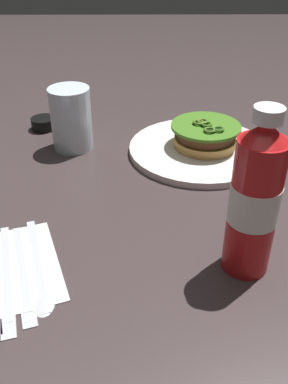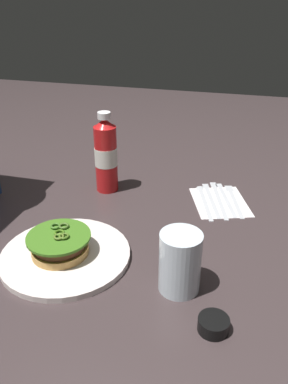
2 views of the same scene
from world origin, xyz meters
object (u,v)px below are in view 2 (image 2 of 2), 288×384
at_px(condiment_cup, 213,324).
at_px(butter_knife, 211,197).
at_px(napkin, 220,202).
at_px(table_knife, 225,196).
at_px(burger_sandwich, 60,244).
at_px(dinner_plate, 66,255).
at_px(ketchup_bottle, 106,155).
at_px(steak_knife, 218,196).
at_px(fork_utensil, 234,197).
at_px(water_glass, 180,262).
at_px(spoon_utensil, 203,196).

bearing_deg(condiment_cup, butter_knife, 7.11).
height_order(napkin, table_knife, table_knife).
relative_size(burger_sandwich, napkin, 0.79).
relative_size(dinner_plate, ketchup_bottle, 1.22).
relative_size(condiment_cup, steak_knife, 0.26).
bearing_deg(steak_knife, butter_knife, 112.90).
distance_m(condiment_cup, butter_knife, 0.48).
xyz_separation_m(fork_utensil, table_knife, (-0.00, 0.02, 0.00)).
relative_size(ketchup_bottle, fork_utensil, 1.25).
bearing_deg(condiment_cup, steak_knife, 4.61).
relative_size(napkin, steak_knife, 0.81).
relative_size(water_glass, spoon_utensil, 0.65).
bearing_deg(table_knife, napkin, 159.46).
bearing_deg(steak_knife, condiment_cup, -175.39).
bearing_deg(steak_knife, burger_sandwich, 140.36).
distance_m(ketchup_bottle, spoon_utensil, 0.30).
distance_m(burger_sandwich, spoon_utensil, 0.45).
xyz_separation_m(dinner_plate, burger_sandwich, (-0.00, 0.01, 0.03)).
distance_m(dinner_plate, spoon_utensil, 0.44).
xyz_separation_m(dinner_plate, ketchup_bottle, (0.34, 0.02, 0.10)).
relative_size(water_glass, steak_knife, 0.59).
xyz_separation_m(dinner_plate, steak_knife, (0.37, -0.30, -0.00)).
height_order(condiment_cup, butter_knife, condiment_cup).
distance_m(dinner_plate, steak_knife, 0.47).
xyz_separation_m(dinner_plate, condiment_cup, (-0.12, -0.34, 0.01)).
xyz_separation_m(dinner_plate, spoon_utensil, (0.36, -0.26, -0.00)).
bearing_deg(napkin, fork_utensil, -46.90).
xyz_separation_m(water_glass, fork_utensil, (0.40, -0.08, -0.06)).
distance_m(dinner_plate, water_glass, 0.27).
bearing_deg(condiment_cup, ketchup_bottle, 38.39).
distance_m(steak_knife, butter_knife, 0.02).
bearing_deg(butter_knife, steak_knife, -67.10).
bearing_deg(spoon_utensil, ketchup_bottle, 94.39).
bearing_deg(condiment_cup, dinner_plate, 70.40).
height_order(water_glass, spoon_utensil, water_glass).
bearing_deg(napkin, water_glass, 172.91).
distance_m(dinner_plate, burger_sandwich, 0.03).
height_order(dinner_plate, spoon_utensil, dinner_plate).
xyz_separation_m(ketchup_bottle, spoon_utensil, (0.02, -0.28, -0.10)).
bearing_deg(table_knife, butter_knife, 109.37).
bearing_deg(ketchup_bottle, napkin, -88.81).
distance_m(butter_knife, spoon_utensil, 0.02).
distance_m(dinner_plate, napkin, 0.46).
height_order(dinner_plate, fork_utensil, dinner_plate).
relative_size(fork_utensil, table_knife, 0.97).
bearing_deg(water_glass, fork_utensil, -11.34).
xyz_separation_m(water_glass, butter_knife, (0.39, -0.02, -0.06)).
bearing_deg(fork_utensil, dinner_plate, 137.79).
bearing_deg(ketchup_bottle, spoon_utensil, -85.61).
relative_size(ketchup_bottle, condiment_cup, 4.21).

